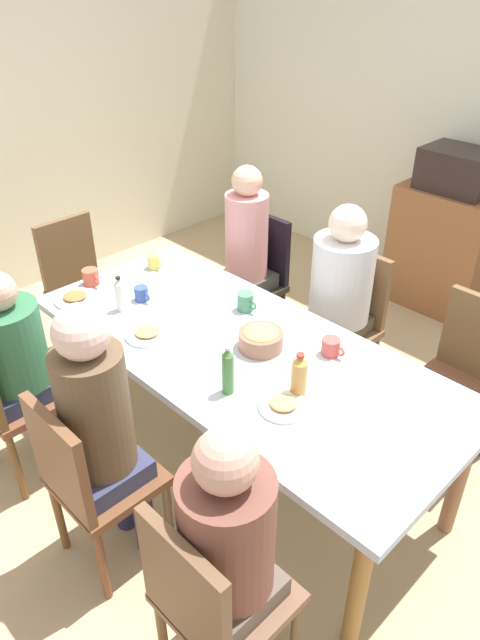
# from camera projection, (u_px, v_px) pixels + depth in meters

# --- Properties ---
(ground_plane) EXTENTS (6.14, 6.14, 0.00)m
(ground_plane) POSITION_uv_depth(u_px,v_px,m) (240.00, 458.00, 3.10)
(ground_plane) COLOR tan
(dining_table) EXTENTS (2.19, 0.95, 0.73)m
(dining_table) POSITION_uv_depth(u_px,v_px,m) (240.00, 359.00, 2.74)
(dining_table) COLOR silver
(dining_table) RESTS_ON ground_plane
(chair_0) EXTENTS (0.40, 0.40, 0.90)m
(chair_0) POSITION_uv_depth(u_px,v_px,m) (79.00, 280.00, 3.71)
(chair_0) COLOR brown
(chair_0) RESTS_ON ground_plane
(chair_1) EXTENTS (0.40, 0.40, 0.90)m
(chair_1) POSITION_uv_depth(u_px,v_px,m) (88.00, 478.00, 2.32)
(chair_1) COLOR brown
(chair_1) RESTS_ON ground_plane
(person_1) EXTENTS (0.30, 0.30, 1.28)m
(person_1) POSITION_uv_depth(u_px,v_px,m) (100.00, 421.00, 2.24)
(person_1) COLOR #29294D
(person_1) RESTS_ON ground_plane
(chair_2) EXTENTS (0.40, 0.40, 0.90)m
(chair_2) POSITION_uv_depth(u_px,v_px,m) (346.00, 318.00, 3.33)
(chair_2) COLOR brown
(chair_2) RESTS_ON ground_plane
(person_2) EXTENTS (0.34, 0.34, 1.22)m
(person_2) POSITION_uv_depth(u_px,v_px,m) (340.00, 289.00, 3.15)
(person_2) COLOR #525646
(person_2) RESTS_ON ground_plane
(chair_3) EXTENTS (0.40, 0.40, 0.90)m
(chair_3) POSITION_uv_depth(u_px,v_px,m) (5.00, 394.00, 2.75)
(chair_3) COLOR brown
(chair_3) RESTS_ON ground_plane
(person_3) EXTENTS (0.32, 0.32, 1.13)m
(person_3) POSITION_uv_depth(u_px,v_px,m) (15.00, 357.00, 2.71)
(person_3) COLOR #25304F
(person_3) RESTS_ON ground_plane
(chair_4) EXTENTS (0.40, 0.40, 0.90)m
(chair_4) POSITION_uv_depth(u_px,v_px,m) (210.00, 600.00, 1.88)
(chair_4) COLOR brown
(chair_4) RESTS_ON ground_plane
(person_4) EXTENTS (0.30, 0.30, 1.19)m
(person_4) POSITION_uv_depth(u_px,v_px,m) (230.00, 544.00, 1.82)
(person_4) COLOR brown
(person_4) RESTS_ON ground_plane
(chair_5) EXTENTS (0.40, 0.40, 0.90)m
(chair_5) POSITION_uv_depth(u_px,v_px,m) (464.00, 373.00, 2.89)
(chair_5) COLOR brown
(chair_5) RESTS_ON ground_plane
(chair_6) EXTENTS (0.40, 0.40, 0.90)m
(chair_6) POSITION_uv_depth(u_px,v_px,m) (255.00, 275.00, 3.77)
(chair_6) COLOR black
(chair_6) RESTS_ON ground_plane
(person_6) EXTENTS (0.30, 0.30, 1.26)m
(person_6) POSITION_uv_depth(u_px,v_px,m) (245.00, 249.00, 3.59)
(person_6) COLOR #3B4746
(person_6) RESTS_ON ground_plane
(plate_0) EXTENTS (0.20, 0.20, 0.04)m
(plate_0) POSITION_uv_depth(u_px,v_px,m) (283.00, 405.00, 2.34)
(plate_0) COLOR silver
(plate_0) RESTS_ON dining_table
(plate_1) EXTENTS (0.22, 0.22, 0.04)m
(plate_1) POSITION_uv_depth(u_px,v_px,m) (75.00, 298.00, 3.06)
(plate_1) COLOR silver
(plate_1) RESTS_ON dining_table
(plate_2) EXTENTS (0.21, 0.21, 0.04)m
(plate_2) POSITION_uv_depth(u_px,v_px,m) (147.00, 334.00, 2.77)
(plate_2) COLOR white
(plate_2) RESTS_ON dining_table
(bowl_0) EXTENTS (0.21, 0.21, 0.11)m
(bowl_0) POSITION_uv_depth(u_px,v_px,m) (261.00, 338.00, 2.67)
(bowl_0) COLOR #99634C
(bowl_0) RESTS_ON dining_table
(cup_0) EXTENTS (0.12, 0.09, 0.08)m
(cup_0) POSITION_uv_depth(u_px,v_px,m) (331.00, 347.00, 2.63)
(cup_0) COLOR #C64C47
(cup_0) RESTS_ON dining_table
(cup_1) EXTENTS (0.12, 0.08, 0.10)m
(cup_1) POSITION_uv_depth(u_px,v_px,m) (246.00, 302.00, 2.96)
(cup_1) COLOR #4A865E
(cup_1) RESTS_ON dining_table
(cup_2) EXTENTS (0.11, 0.07, 0.08)m
(cup_2) POSITION_uv_depth(u_px,v_px,m) (154.00, 262.00, 3.36)
(cup_2) COLOR #DDCD54
(cup_2) RESTS_ON dining_table
(cup_3) EXTENTS (0.13, 0.09, 0.09)m
(cup_3) POSITION_uv_depth(u_px,v_px,m) (91.00, 277.00, 3.19)
(cup_3) COLOR #CE5441
(cup_3) RESTS_ON dining_table
(cup_4) EXTENTS (0.11, 0.07, 0.08)m
(cup_4) POSITION_uv_depth(u_px,v_px,m) (142.00, 294.00, 3.05)
(cup_4) COLOR #354F97
(cup_4) RESTS_ON dining_table
(bottle_0) EXTENTS (0.05, 0.05, 0.19)m
(bottle_0) POSITION_uv_depth(u_px,v_px,m) (120.00, 295.00, 2.94)
(bottle_0) COLOR silver
(bottle_0) RESTS_ON dining_table
(bottle_1) EXTENTS (0.05, 0.05, 0.23)m
(bottle_1) POSITION_uv_depth(u_px,v_px,m) (228.00, 371.00, 2.37)
(bottle_1) COLOR #437D39
(bottle_1) RESTS_ON dining_table
(bottle_2) EXTENTS (0.07, 0.07, 0.20)m
(bottle_2) POSITION_uv_depth(u_px,v_px,m) (299.00, 375.00, 2.37)
(bottle_2) COLOR #C69346
(bottle_2) RESTS_ON dining_table
(side_cabinet) EXTENTS (0.70, 0.44, 0.90)m
(side_cabinet) POSITION_uv_depth(u_px,v_px,m) (442.00, 249.00, 4.24)
(side_cabinet) COLOR brown
(side_cabinet) RESTS_ON ground_plane
(microwave) EXTENTS (0.48, 0.36, 0.28)m
(microwave) POSITION_uv_depth(u_px,v_px,m) (459.00, 170.00, 3.92)
(microwave) COLOR #2B211F
(microwave) RESTS_ON side_cabinet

